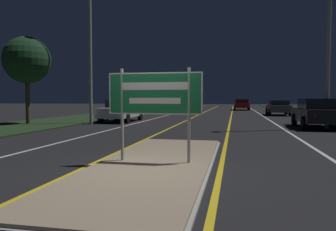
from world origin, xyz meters
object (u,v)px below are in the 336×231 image
car_approaching_0 (122,110)px  highway_sign (155,97)px  car_receding_1 (278,107)px  car_receding_2 (242,104)px  car_receding_0 (317,112)px  car_approaching_1 (190,106)px

car_approaching_0 → highway_sign: bearing=-67.5°
highway_sign → car_receding_1: highway_sign is taller
highway_sign → car_approaching_0: (-5.60, 13.54, -0.82)m
car_receding_2 → car_receding_0: bearing=-82.6°
car_receding_0 → car_receding_1: bearing=91.5°
car_receding_1 → highway_sign: bearing=-103.3°
car_receding_2 → car_approaching_1: 11.62m
car_receding_0 → car_approaching_0: size_ratio=0.95×
car_receding_0 → car_receding_1: size_ratio=1.07×
car_receding_0 → car_approaching_1: size_ratio=1.04×
highway_sign → car_approaching_0: bearing=112.5°
car_receding_2 → car_approaching_0: 24.61m
highway_sign → car_receding_2: (2.69, 36.71, -0.82)m
car_approaching_0 → car_receding_2: bearing=70.3°
car_receding_0 → car_approaching_0: car_receding_0 is taller
highway_sign → car_approaching_0: size_ratio=0.47×
car_receding_0 → car_receding_1: (-0.34, 12.95, -0.08)m
car_receding_0 → car_approaching_0: 11.87m
highway_sign → car_approaching_0: highway_sign is taller
highway_sign → car_approaching_1: size_ratio=0.50×
highway_sign → car_receding_1: 24.68m
car_receding_1 → car_receding_2: (-2.99, 12.71, 0.03)m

